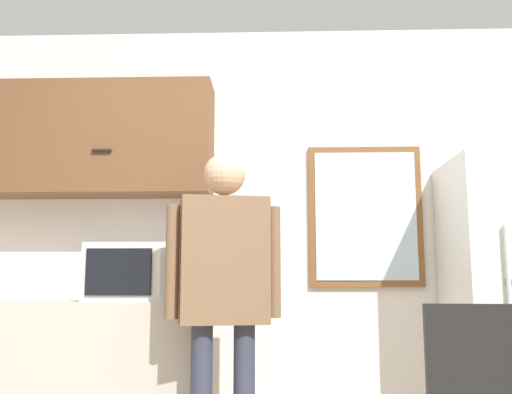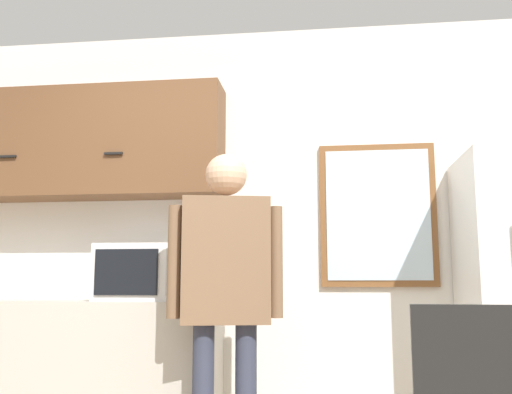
# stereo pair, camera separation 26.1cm
# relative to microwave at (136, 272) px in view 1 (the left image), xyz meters

# --- Properties ---
(back_wall) EXTENTS (6.00, 0.06, 2.70)m
(back_wall) POSITION_rel_microwave_xyz_m (0.58, 0.41, 0.29)
(back_wall) COLOR white
(back_wall) RESTS_ON ground_plane
(counter) EXTENTS (2.03, 0.61, 0.89)m
(counter) POSITION_rel_microwave_xyz_m (-0.61, 0.08, -0.61)
(counter) COLOR #BCB7AD
(counter) RESTS_ON ground_plane
(upper_cabinets) EXTENTS (2.03, 0.32, 0.73)m
(upper_cabinets) POSITION_rel_microwave_xyz_m (-0.61, 0.23, 0.86)
(upper_cabinets) COLOR brown
(microwave) EXTENTS (0.52, 0.40, 0.33)m
(microwave) POSITION_rel_microwave_xyz_m (0.00, 0.00, 0.00)
(microwave) COLOR white
(microwave) RESTS_ON counter
(person) EXTENTS (0.59, 0.31, 1.68)m
(person) POSITION_rel_microwave_xyz_m (0.55, -0.36, -0.03)
(person) COLOR #33384C
(person) RESTS_ON ground_plane
(window) EXTENTS (0.73, 0.05, 0.91)m
(window) POSITION_rel_microwave_xyz_m (1.40, 0.37, 0.37)
(window) COLOR brown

